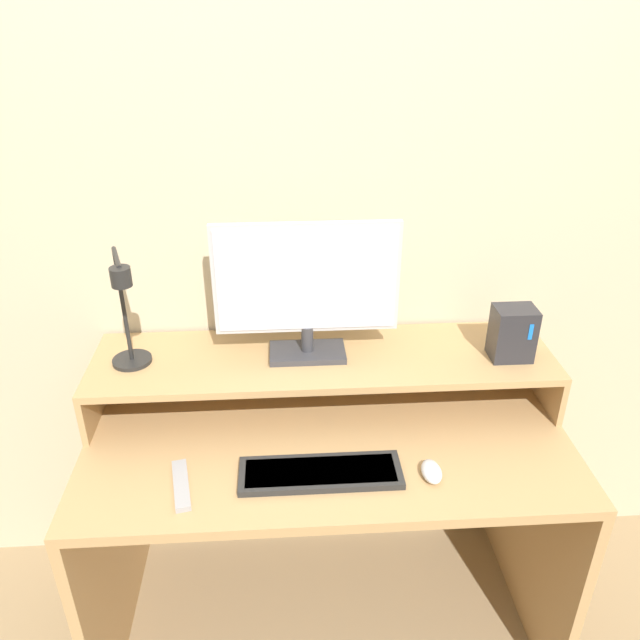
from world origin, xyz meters
name	(u,v)px	position (x,y,z in m)	size (l,w,h in m)	color
wall_back	(319,230)	(0.00, 0.73, 1.25)	(6.00, 0.05, 2.50)	beige
desk	(327,490)	(0.00, 0.35, 0.55)	(1.38, 0.70, 0.77)	tan
monitor_shelf	(323,362)	(0.00, 0.52, 0.91)	(1.38, 0.36, 0.16)	tan
monitor	(307,287)	(-0.05, 0.52, 1.16)	(0.53, 0.13, 0.42)	#38383D
desk_lamp	(126,318)	(-0.55, 0.46, 1.11)	(0.13, 0.22, 0.36)	black
router_dock	(512,333)	(0.55, 0.47, 1.01)	(0.12, 0.09, 0.16)	#28282D
keyboard	(321,473)	(-0.03, 0.18, 0.78)	(0.43, 0.14, 0.02)	#282828
mouse	(432,471)	(0.26, 0.15, 0.78)	(0.05, 0.09, 0.03)	silver
remote_control	(181,485)	(-0.39, 0.16, 0.78)	(0.07, 0.18, 0.02)	#99999E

